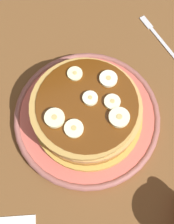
{
  "coord_description": "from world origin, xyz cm",
  "views": [
    {
      "loc": [
        -18.45,
        6.96,
        54.34
      ],
      "look_at": [
        0.0,
        0.0,
        3.69
      ],
      "focal_mm": 48.07,
      "sensor_mm": 36.0,
      "label": 1
    }
  ],
  "objects_px": {
    "banana_slice_1": "(72,75)",
    "banana_slice_6": "(55,118)",
    "pancake_stack": "(86,111)",
    "banana_slice_2": "(119,118)",
    "banana_slice_0": "(90,98)",
    "banana_slice_3": "(112,102)",
    "plate": "(87,117)",
    "banana_slice_5": "(108,79)",
    "fork": "(157,35)",
    "banana_slice_4": "(74,129)"
  },
  "relations": [
    {
      "from": "plate",
      "to": "banana_slice_3",
      "type": "xyz_separation_m",
      "value": [
        -0.01,
        -0.04,
        0.07
      ]
    },
    {
      "from": "banana_slice_0",
      "to": "banana_slice_2",
      "type": "height_order",
      "value": "banana_slice_2"
    },
    {
      "from": "fork",
      "to": "banana_slice_5",
      "type": "bearing_deg",
      "value": 121.5
    },
    {
      "from": "banana_slice_2",
      "to": "fork",
      "type": "relative_size",
      "value": 0.27
    },
    {
      "from": "banana_slice_2",
      "to": "banana_slice_4",
      "type": "relative_size",
      "value": 1.1
    },
    {
      "from": "banana_slice_3",
      "to": "banana_slice_0",
      "type": "bearing_deg",
      "value": 59.43
    },
    {
      "from": "banana_slice_3",
      "to": "banana_slice_5",
      "type": "relative_size",
      "value": 0.88
    },
    {
      "from": "banana_slice_1",
      "to": "fork",
      "type": "height_order",
      "value": "banana_slice_1"
    },
    {
      "from": "banana_slice_4",
      "to": "banana_slice_6",
      "type": "height_order",
      "value": "banana_slice_6"
    },
    {
      "from": "banana_slice_4",
      "to": "fork",
      "type": "relative_size",
      "value": 0.25
    },
    {
      "from": "plate",
      "to": "banana_slice_2",
      "type": "xyz_separation_m",
      "value": [
        -0.04,
        -0.04,
        0.07
      ]
    },
    {
      "from": "pancake_stack",
      "to": "banana_slice_2",
      "type": "relative_size",
      "value": 5.89
    },
    {
      "from": "fork",
      "to": "banana_slice_2",
      "type": "bearing_deg",
      "value": 135.26
    },
    {
      "from": "banana_slice_2",
      "to": "banana_slice_3",
      "type": "height_order",
      "value": "banana_slice_2"
    },
    {
      "from": "plate",
      "to": "banana_slice_5",
      "type": "xyz_separation_m",
      "value": [
        0.03,
        -0.05,
        0.07
      ]
    },
    {
      "from": "plate",
      "to": "pancake_stack",
      "type": "relative_size",
      "value": 1.34
    },
    {
      "from": "banana_slice_2",
      "to": "banana_slice_4",
      "type": "xyz_separation_m",
      "value": [
        0.01,
        0.08,
        -0.0
      ]
    },
    {
      "from": "banana_slice_5",
      "to": "pancake_stack",
      "type": "bearing_deg",
      "value": 119.6
    },
    {
      "from": "plate",
      "to": "banana_slice_1",
      "type": "distance_m",
      "value": 0.09
    },
    {
      "from": "pancake_stack",
      "to": "banana_slice_5",
      "type": "height_order",
      "value": "banana_slice_5"
    },
    {
      "from": "pancake_stack",
      "to": "banana_slice_2",
      "type": "xyz_separation_m",
      "value": [
        -0.04,
        -0.04,
        0.03
      ]
    },
    {
      "from": "banana_slice_5",
      "to": "banana_slice_3",
      "type": "bearing_deg",
      "value": 166.35
    },
    {
      "from": "banana_slice_4",
      "to": "fork",
      "type": "distance_m",
      "value": 0.3
    },
    {
      "from": "banana_slice_3",
      "to": "banana_slice_4",
      "type": "bearing_deg",
      "value": 105.71
    },
    {
      "from": "banana_slice_1",
      "to": "fork",
      "type": "xyz_separation_m",
      "value": [
        0.07,
        -0.21,
        -0.07
      ]
    },
    {
      "from": "banana_slice_6",
      "to": "plate",
      "type": "bearing_deg",
      "value": -83.71
    },
    {
      "from": "banana_slice_5",
      "to": "plate",
      "type": "bearing_deg",
      "value": 120.4
    },
    {
      "from": "banana_slice_3",
      "to": "fork",
      "type": "xyz_separation_m",
      "value": [
        0.14,
        -0.17,
        -0.08
      ]
    },
    {
      "from": "pancake_stack",
      "to": "fork",
      "type": "xyz_separation_m",
      "value": [
        0.13,
        -0.21,
        -0.04
      ]
    },
    {
      "from": "pancake_stack",
      "to": "fork",
      "type": "relative_size",
      "value": 1.6
    },
    {
      "from": "banana_slice_0",
      "to": "banana_slice_3",
      "type": "distance_m",
      "value": 0.04
    },
    {
      "from": "banana_slice_3",
      "to": "banana_slice_6",
      "type": "distance_m",
      "value": 0.1
    },
    {
      "from": "banana_slice_1",
      "to": "banana_slice_6",
      "type": "distance_m",
      "value": 0.09
    },
    {
      "from": "banana_slice_1",
      "to": "banana_slice_6",
      "type": "xyz_separation_m",
      "value": [
        -0.07,
        0.05,
        0.0
      ]
    },
    {
      "from": "banana_slice_1",
      "to": "banana_slice_4",
      "type": "height_order",
      "value": "same"
    },
    {
      "from": "banana_slice_1",
      "to": "banana_slice_2",
      "type": "relative_size",
      "value": 0.77
    },
    {
      "from": "pancake_stack",
      "to": "banana_slice_2",
      "type": "height_order",
      "value": "banana_slice_2"
    },
    {
      "from": "plate",
      "to": "banana_slice_5",
      "type": "distance_m",
      "value": 0.09
    },
    {
      "from": "banana_slice_0",
      "to": "pancake_stack",
      "type": "bearing_deg",
      "value": 122.62
    },
    {
      "from": "banana_slice_1",
      "to": "banana_slice_3",
      "type": "height_order",
      "value": "banana_slice_3"
    },
    {
      "from": "plate",
      "to": "fork",
      "type": "distance_m",
      "value": 0.24
    },
    {
      "from": "banana_slice_0",
      "to": "banana_slice_2",
      "type": "bearing_deg",
      "value": -146.7
    },
    {
      "from": "banana_slice_3",
      "to": "banana_slice_6",
      "type": "bearing_deg",
      "value": 86.34
    },
    {
      "from": "banana_slice_6",
      "to": "pancake_stack",
      "type": "bearing_deg",
      "value": -84.08
    },
    {
      "from": "banana_slice_5",
      "to": "banana_slice_6",
      "type": "relative_size",
      "value": 0.94
    },
    {
      "from": "pancake_stack",
      "to": "banana_slice_3",
      "type": "relative_size",
      "value": 7.41
    },
    {
      "from": "banana_slice_3",
      "to": "banana_slice_4",
      "type": "height_order",
      "value": "same"
    },
    {
      "from": "banana_slice_3",
      "to": "banana_slice_4",
      "type": "relative_size",
      "value": 0.88
    },
    {
      "from": "banana_slice_1",
      "to": "fork",
      "type": "distance_m",
      "value": 0.24
    },
    {
      "from": "banana_slice_1",
      "to": "banana_slice_3",
      "type": "distance_m",
      "value": 0.09
    }
  ]
}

